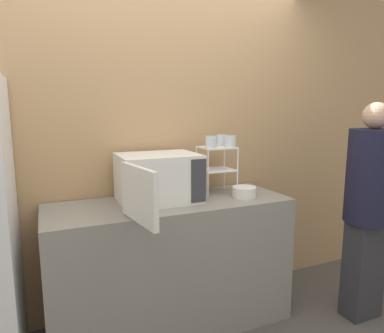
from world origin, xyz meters
The scene contains 9 objects.
wall_back centered at (0.00, 0.65, 1.30)m, with size 8.00×0.06×2.60m.
counter centered at (0.00, 0.30, 0.46)m, with size 1.68×0.61×0.93m.
microwave centered at (-0.08, 0.34, 1.09)m, with size 0.57×0.84×0.33m.
dish_rack centered at (0.42, 0.42, 1.18)m, with size 0.26×0.22×0.35m.
glass_front_left centered at (0.34, 0.36, 1.33)m, with size 0.08×0.08×0.09m.
glass_back_right centered at (0.49, 0.48, 1.33)m, with size 0.08×0.08×0.09m.
glass_front_right centered at (0.50, 0.36, 1.33)m, with size 0.08×0.08×0.09m.
bowl centered at (0.54, 0.21, 0.96)m, with size 0.17×0.17×0.08m.
person centered at (1.36, -0.18, 0.90)m, with size 0.34×0.34×1.61m.
Camera 1 is at (-0.79, -1.87, 1.56)m, focal length 32.00 mm.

